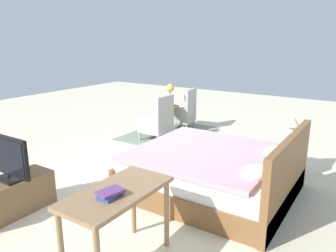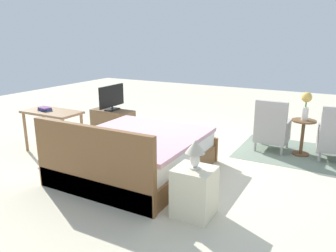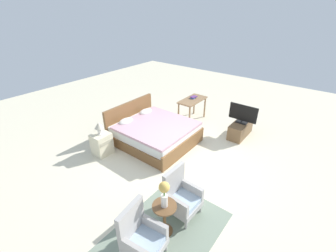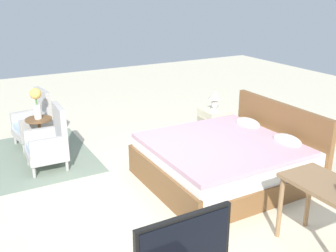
{
  "view_description": "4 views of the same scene",
  "coord_description": "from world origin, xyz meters",
  "px_view_note": "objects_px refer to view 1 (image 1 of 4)",
  "views": [
    {
      "loc": [
        3.93,
        2.74,
        2.03
      ],
      "look_at": [
        0.27,
        0.34,
        0.85
      ],
      "focal_mm": 35.0,
      "sensor_mm": 36.0,
      "label": 1
    },
    {
      "loc": [
        -2.41,
        4.8,
        1.98
      ],
      "look_at": [
        0.08,
        0.23,
        0.55
      ],
      "focal_mm": 35.0,
      "sensor_mm": 36.0,
      "label": 2
    },
    {
      "loc": [
        -3.82,
        -2.6,
        3.42
      ],
      "look_at": [
        -0.05,
        0.35,
        0.83
      ],
      "focal_mm": 24.0,
      "sensor_mm": 36.0,
      "label": 3
    },
    {
      "loc": [
        4.07,
        -2.02,
        2.51
      ],
      "look_at": [
        -0.04,
        0.26,
        0.85
      ],
      "focal_mm": 42.0,
      "sensor_mm": 36.0,
      "label": 4
    }
  ],
  "objects_px": {
    "armchair_by_window_right": "(158,122)",
    "tv_flatscreen": "(6,157)",
    "armchair_by_window_left": "(183,112)",
    "book_stack": "(110,193)",
    "nightstand": "(289,155)",
    "tv_stand": "(11,197)",
    "bed": "(215,172)",
    "vanity_desk": "(117,202)",
    "side_table": "(170,116)",
    "flower_vase": "(170,93)",
    "table_lamp": "(293,124)"
  },
  "relations": [
    {
      "from": "armchair_by_window_right",
      "to": "tv_flatscreen",
      "type": "relative_size",
      "value": 1.15
    },
    {
      "from": "armchair_by_window_left",
      "to": "book_stack",
      "type": "bearing_deg",
      "value": 23.38
    },
    {
      "from": "nightstand",
      "to": "tv_stand",
      "type": "relative_size",
      "value": 0.6
    },
    {
      "from": "bed",
      "to": "vanity_desk",
      "type": "distance_m",
      "value": 1.82
    },
    {
      "from": "side_table",
      "to": "book_stack",
      "type": "xyz_separation_m",
      "value": [
        3.97,
        1.97,
        0.38
      ]
    },
    {
      "from": "side_table",
      "to": "vanity_desk",
      "type": "xyz_separation_m",
      "value": [
        3.85,
        1.93,
        0.24
      ]
    },
    {
      "from": "side_table",
      "to": "nightstand",
      "type": "distance_m",
      "value": 2.83
    },
    {
      "from": "flower_vase",
      "to": "vanity_desk",
      "type": "xyz_separation_m",
      "value": [
        3.85,
        1.93,
        -0.28
      ]
    },
    {
      "from": "armchair_by_window_left",
      "to": "side_table",
      "type": "distance_m",
      "value": 0.52
    },
    {
      "from": "vanity_desk",
      "to": "nightstand",
      "type": "bearing_deg",
      "value": 165.76
    },
    {
      "from": "side_table",
      "to": "armchair_by_window_left",
      "type": "bearing_deg",
      "value": 176.79
    },
    {
      "from": "armchair_by_window_right",
      "to": "table_lamp",
      "type": "relative_size",
      "value": 2.79
    },
    {
      "from": "side_table",
      "to": "tv_flatscreen",
      "type": "relative_size",
      "value": 0.77
    },
    {
      "from": "side_table",
      "to": "table_lamp",
      "type": "height_order",
      "value": "table_lamp"
    },
    {
      "from": "tv_flatscreen",
      "to": "vanity_desk",
      "type": "relative_size",
      "value": 0.77
    },
    {
      "from": "vanity_desk",
      "to": "book_stack",
      "type": "height_order",
      "value": "book_stack"
    },
    {
      "from": "armchair_by_window_right",
      "to": "nightstand",
      "type": "bearing_deg",
      "value": 83.67
    },
    {
      "from": "table_lamp",
      "to": "bed",
      "type": "bearing_deg",
      "value": -27.79
    },
    {
      "from": "tv_stand",
      "to": "vanity_desk",
      "type": "relative_size",
      "value": 0.92
    },
    {
      "from": "nightstand",
      "to": "tv_flatscreen",
      "type": "distance_m",
      "value": 3.95
    },
    {
      "from": "armchair_by_window_right",
      "to": "tv_stand",
      "type": "height_order",
      "value": "armchair_by_window_right"
    },
    {
      "from": "bed",
      "to": "book_stack",
      "type": "distance_m",
      "value": 1.97
    },
    {
      "from": "table_lamp",
      "to": "vanity_desk",
      "type": "xyz_separation_m",
      "value": [
        3.05,
        -0.77,
        -0.16
      ]
    },
    {
      "from": "nightstand",
      "to": "book_stack",
      "type": "xyz_separation_m",
      "value": [
        3.17,
        -0.74,
        0.48
      ]
    },
    {
      "from": "bed",
      "to": "armchair_by_window_left",
      "type": "height_order",
      "value": "bed"
    },
    {
      "from": "nightstand",
      "to": "vanity_desk",
      "type": "bearing_deg",
      "value": -14.24
    },
    {
      "from": "flower_vase",
      "to": "vanity_desk",
      "type": "bearing_deg",
      "value": 26.63
    },
    {
      "from": "flower_vase",
      "to": "tv_flatscreen",
      "type": "relative_size",
      "value": 0.6
    },
    {
      "from": "nightstand",
      "to": "book_stack",
      "type": "relative_size",
      "value": 2.41
    },
    {
      "from": "bed",
      "to": "tv_stand",
      "type": "bearing_deg",
      "value": -44.72
    },
    {
      "from": "book_stack",
      "to": "armchair_by_window_left",
      "type": "bearing_deg",
      "value": -156.62
    },
    {
      "from": "book_stack",
      "to": "armchair_by_window_right",
      "type": "bearing_deg",
      "value": -150.75
    },
    {
      "from": "armchair_by_window_left",
      "to": "tv_stand",
      "type": "height_order",
      "value": "armchair_by_window_left"
    },
    {
      "from": "armchair_by_window_right",
      "to": "side_table",
      "type": "xyz_separation_m",
      "value": [
        -0.51,
        -0.03,
        0.0
      ]
    },
    {
      "from": "flower_vase",
      "to": "table_lamp",
      "type": "height_order",
      "value": "flower_vase"
    },
    {
      "from": "flower_vase",
      "to": "side_table",
      "type": "bearing_deg",
      "value": 0.0
    },
    {
      "from": "armchair_by_window_right",
      "to": "side_table",
      "type": "height_order",
      "value": "armchair_by_window_right"
    },
    {
      "from": "flower_vase",
      "to": "tv_stand",
      "type": "distance_m",
      "value": 3.94
    },
    {
      "from": "tv_flatscreen",
      "to": "vanity_desk",
      "type": "distance_m",
      "value": 1.68
    },
    {
      "from": "flower_vase",
      "to": "table_lamp",
      "type": "bearing_deg",
      "value": 73.42
    },
    {
      "from": "vanity_desk",
      "to": "side_table",
      "type": "bearing_deg",
      "value": -153.37
    },
    {
      "from": "armchair_by_window_left",
      "to": "bed",
      "type": "bearing_deg",
      "value": 37.98
    },
    {
      "from": "armchair_by_window_left",
      "to": "tv_stand",
      "type": "relative_size",
      "value": 0.96
    },
    {
      "from": "side_table",
      "to": "nightstand",
      "type": "relative_size",
      "value": 1.07
    },
    {
      "from": "book_stack",
      "to": "flower_vase",
      "type": "bearing_deg",
      "value": -153.63
    },
    {
      "from": "side_table",
      "to": "tv_stand",
      "type": "bearing_deg",
      "value": 3.82
    },
    {
      "from": "bed",
      "to": "flower_vase",
      "type": "relative_size",
      "value": 4.26
    },
    {
      "from": "armchair_by_window_right",
      "to": "tv_flatscreen",
      "type": "distance_m",
      "value": 3.39
    },
    {
      "from": "side_table",
      "to": "tv_flatscreen",
      "type": "xyz_separation_m",
      "value": [
        3.87,
        0.26,
        0.32
      ]
    },
    {
      "from": "side_table",
      "to": "flower_vase",
      "type": "bearing_deg",
      "value": 0.0
    }
  ]
}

